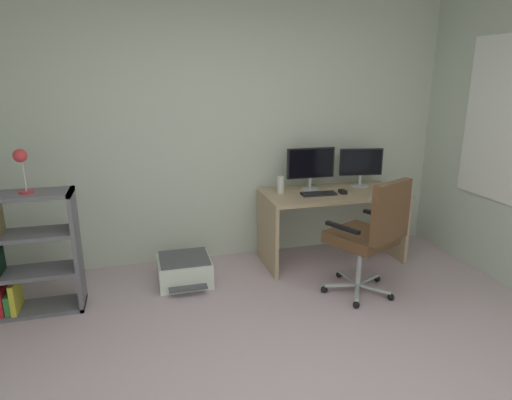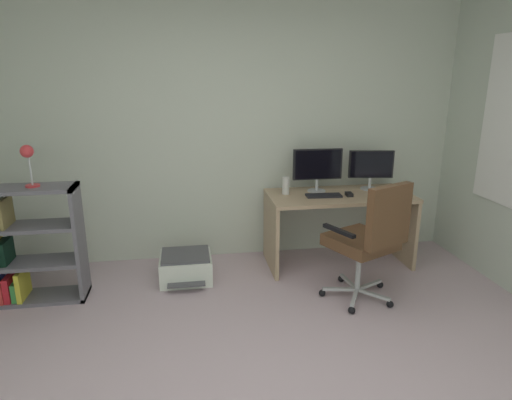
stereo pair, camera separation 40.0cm
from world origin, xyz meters
The scene contains 11 objects.
wall_back centered at (0.00, 2.36, 1.36)m, with size 4.81×0.10×2.72m, color beige.
desk centered at (1.09, 1.91, 0.54)m, with size 1.41×0.67×0.73m.
monitor_main centered at (0.89, 2.04, 0.99)m, with size 0.50×0.18×0.43m.
monitor_secondary centered at (1.45, 2.04, 0.97)m, with size 0.45×0.18×0.40m.
keyboard centered at (0.90, 1.84, 0.74)m, with size 0.34×0.13×0.02m, color black.
computer_mouse centered at (1.15, 1.82, 0.75)m, with size 0.06×0.10×0.03m, color black.
desktop_speaker centered at (0.56, 1.99, 0.82)m, with size 0.07×0.07×0.17m, color silver.
office_chair centered at (1.07, 1.09, 0.60)m, with size 0.65×0.70×1.06m.
bookshelf centered at (-1.81, 1.58, 0.48)m, with size 0.81×0.31×1.00m.
desk_lamp centered at (-1.63, 1.58, 1.24)m, with size 0.11×0.11×0.34m.
printer centered at (-0.44, 1.76, 0.13)m, with size 0.48×0.52×0.26m.
Camera 2 is at (-0.39, -2.10, 1.88)m, focal length 30.87 mm.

